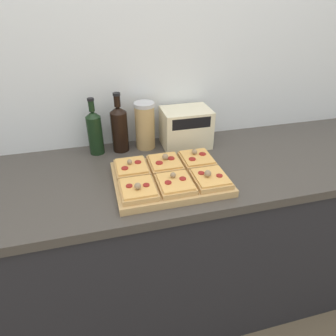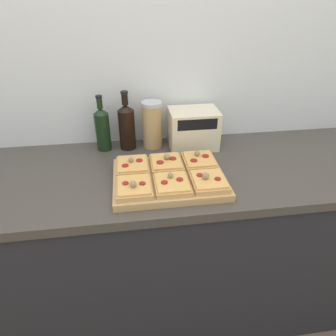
{
  "view_description": "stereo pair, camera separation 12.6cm",
  "coord_description": "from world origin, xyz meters",
  "px_view_note": "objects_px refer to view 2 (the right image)",
  "views": [
    {
      "loc": [
        -0.28,
        -0.8,
        1.64
      ],
      "look_at": [
        -0.01,
        0.24,
        0.99
      ],
      "focal_mm": 32.0,
      "sensor_mm": 36.0,
      "label": 1
    },
    {
      "loc": [
        -0.16,
        -0.82,
        1.64
      ],
      "look_at": [
        -0.01,
        0.24,
        0.99
      ],
      "focal_mm": 32.0,
      "sensor_mm": 36.0,
      "label": 2
    }
  ],
  "objects_px": {
    "cutting_board": "(169,179)",
    "grain_jar_tall": "(152,125)",
    "toaster_oven": "(193,129)",
    "olive_oil_bottle": "(103,128)",
    "wine_bottle": "(127,126)"
  },
  "relations": [
    {
      "from": "olive_oil_bottle",
      "to": "toaster_oven",
      "type": "xyz_separation_m",
      "value": [
        0.45,
        -0.03,
        -0.02
      ]
    },
    {
      "from": "wine_bottle",
      "to": "toaster_oven",
      "type": "distance_m",
      "value": 0.33
    },
    {
      "from": "cutting_board",
      "to": "grain_jar_tall",
      "type": "bearing_deg",
      "value": 95.96
    },
    {
      "from": "cutting_board",
      "to": "toaster_oven",
      "type": "bearing_deg",
      "value": 62.01
    },
    {
      "from": "cutting_board",
      "to": "wine_bottle",
      "type": "distance_m",
      "value": 0.39
    },
    {
      "from": "olive_oil_bottle",
      "to": "wine_bottle",
      "type": "bearing_deg",
      "value": -0.0
    },
    {
      "from": "cutting_board",
      "to": "wine_bottle",
      "type": "height_order",
      "value": "wine_bottle"
    },
    {
      "from": "cutting_board",
      "to": "olive_oil_bottle",
      "type": "distance_m",
      "value": 0.45
    },
    {
      "from": "cutting_board",
      "to": "wine_bottle",
      "type": "relative_size",
      "value": 1.58
    },
    {
      "from": "cutting_board",
      "to": "olive_oil_bottle",
      "type": "bearing_deg",
      "value": 129.1
    },
    {
      "from": "olive_oil_bottle",
      "to": "wine_bottle",
      "type": "distance_m",
      "value": 0.12
    },
    {
      "from": "toaster_oven",
      "to": "grain_jar_tall",
      "type": "bearing_deg",
      "value": 172.34
    },
    {
      "from": "cutting_board",
      "to": "olive_oil_bottle",
      "type": "height_order",
      "value": "olive_oil_bottle"
    },
    {
      "from": "toaster_oven",
      "to": "olive_oil_bottle",
      "type": "bearing_deg",
      "value": 176.49
    },
    {
      "from": "olive_oil_bottle",
      "to": "grain_jar_tall",
      "type": "xyz_separation_m",
      "value": [
        0.24,
        -0.0,
        0.0
      ]
    }
  ]
}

